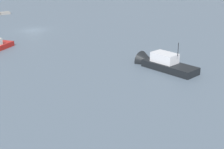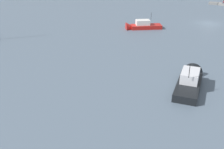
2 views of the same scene
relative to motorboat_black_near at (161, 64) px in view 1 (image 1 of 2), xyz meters
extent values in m
plane|color=slate|center=(2.94, -29.18, -0.46)|extent=(500.00, 500.00, 0.00)
cube|color=gray|center=(0.58, -49.90, -0.19)|extent=(2.27, 1.63, 0.54)
cube|color=black|center=(-0.14, 1.27, -0.19)|extent=(3.13, 6.84, 1.10)
cone|color=black|center=(0.22, -2.02, -0.19)|extent=(2.57, 2.56, 2.33)
cube|color=silver|center=(-0.05, 0.48, 0.92)|extent=(2.15, 3.10, 1.10)
cube|color=#283847|center=(0.03, -0.31, 0.97)|extent=(1.75, 0.32, 0.77)
cylinder|color=black|center=(-0.25, 2.26, 2.24)|extent=(0.07, 0.07, 1.54)
camera|label=1|loc=(26.86, 25.53, 11.81)|focal=52.13mm
camera|label=2|loc=(-5.30, 29.77, 14.14)|focal=46.03mm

